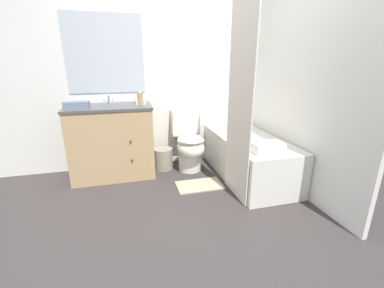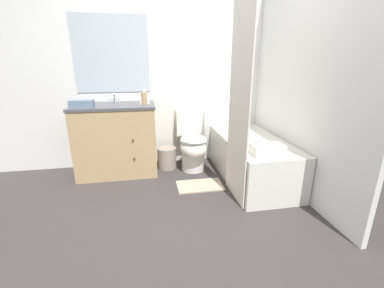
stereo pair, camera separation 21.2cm
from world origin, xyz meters
name	(u,v)px [view 2 (the right image)]	position (x,y,z in m)	size (l,w,h in m)	color
ground_plane	(193,228)	(0.00, 0.00, 0.00)	(14.00, 14.00, 0.00)	#383333
wall_back	(170,72)	(-0.01, 1.65, 1.25)	(8.00, 0.06, 2.50)	silver
wall_right	(292,75)	(1.26, 0.81, 1.25)	(0.05, 2.62, 2.50)	silver
vanity_cabinet	(117,139)	(-0.74, 1.35, 0.46)	(0.99, 0.59, 0.89)	tan
sink_faucet	(115,99)	(-0.74, 1.55, 0.93)	(0.14, 0.12, 0.12)	silver
toilet	(193,144)	(0.23, 1.29, 0.36)	(0.37, 0.62, 0.77)	silver
bathtub	(251,158)	(0.89, 0.88, 0.26)	(0.67, 1.47, 0.51)	silver
shower_curtain	(239,105)	(0.54, 0.48, 0.99)	(0.01, 0.55, 1.97)	silver
wastebasket	(167,158)	(-0.11, 1.39, 0.14)	(0.25, 0.25, 0.28)	gray
tissue_box	(145,100)	(-0.36, 1.38, 0.93)	(0.12, 0.15, 0.10)	silver
soap_dispenser	(144,98)	(-0.37, 1.31, 0.97)	(0.07, 0.07, 0.17)	tan
hand_towel_folded	(82,104)	(-1.06, 1.18, 0.94)	(0.26, 0.13, 0.09)	slate
bath_towel_folded	(267,150)	(0.81, 0.34, 0.56)	(0.31, 0.19, 0.10)	white
bath_mat	(200,186)	(0.22, 0.76, 0.01)	(0.53, 0.32, 0.02)	tan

